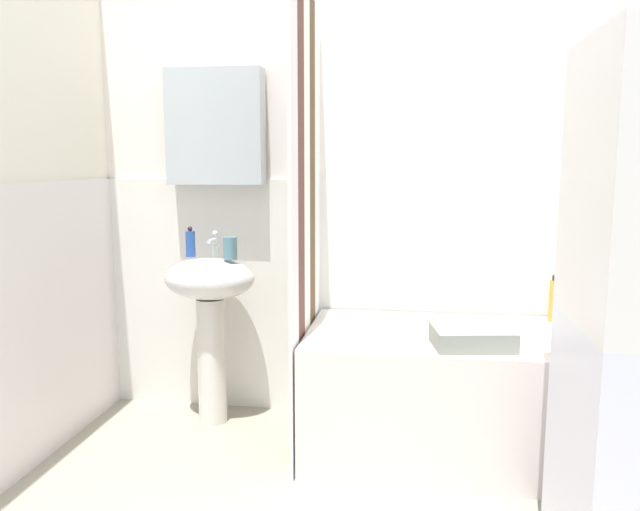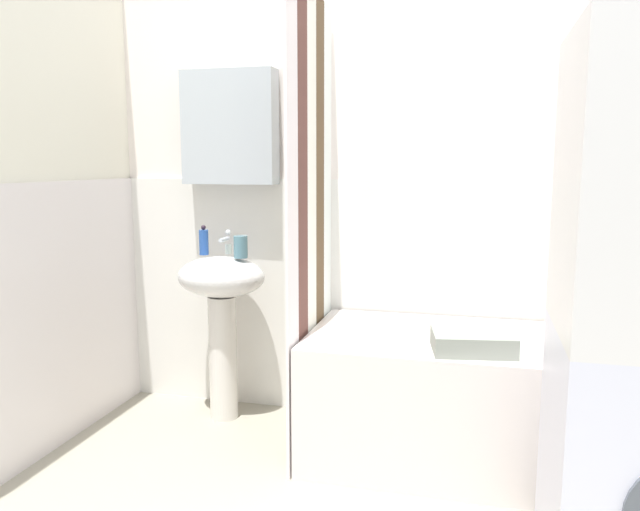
% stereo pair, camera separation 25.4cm
% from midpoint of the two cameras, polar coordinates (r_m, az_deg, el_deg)
% --- Properties ---
extents(wall_back_tiled, '(3.60, 0.18, 2.40)m').
position_cam_midpoint_polar(wall_back_tiled, '(3.07, 4.59, 5.79)').
color(wall_back_tiled, white).
rests_on(wall_back_tiled, ground_plane).
extents(sink, '(0.44, 0.34, 0.83)m').
position_cam_midpoint_polar(sink, '(3.10, -12.36, -4.30)').
color(sink, silver).
rests_on(sink, ground_plane).
extents(faucet, '(0.03, 0.12, 0.12)m').
position_cam_midpoint_polar(faucet, '(3.13, -11.99, 1.05)').
color(faucet, silver).
rests_on(faucet, sink).
extents(soap_dispenser, '(0.05, 0.05, 0.15)m').
position_cam_midpoint_polar(soap_dispenser, '(3.13, -14.09, 1.09)').
color(soap_dispenser, '#274FA3').
rests_on(soap_dispenser, sink).
extents(toothbrush_cup, '(0.07, 0.07, 0.11)m').
position_cam_midpoint_polar(toothbrush_cup, '(3.01, -10.65, 0.66)').
color(toothbrush_cup, slate).
rests_on(toothbrush_cup, sink).
extents(bathtub, '(1.53, 0.72, 0.55)m').
position_cam_midpoint_polar(bathtub, '(2.84, 12.14, -12.44)').
color(bathtub, silver).
rests_on(bathtub, ground_plane).
extents(shower_curtain, '(0.01, 0.72, 2.00)m').
position_cam_midpoint_polar(shower_curtain, '(2.73, -3.95, 2.57)').
color(shower_curtain, white).
rests_on(shower_curtain, ground_plane).
extents(body_wash_bottle, '(0.06, 0.06, 0.23)m').
position_cam_midpoint_polar(body_wash_bottle, '(3.14, 24.25, -3.70)').
color(body_wash_bottle, '#3354A3').
rests_on(body_wash_bottle, bathtub).
extents(lotion_bottle, '(0.05, 0.05, 0.15)m').
position_cam_midpoint_polar(lotion_bottle, '(3.12, 21.92, -4.41)').
color(lotion_bottle, '#257951').
rests_on(lotion_bottle, bathtub).
extents(shampoo_bottle, '(0.05, 0.05, 0.18)m').
position_cam_midpoint_polar(shampoo_bottle, '(3.08, 20.41, -4.18)').
color(shampoo_bottle, '#302736').
rests_on(shampoo_bottle, bathtub).
extents(conditioner_bottle, '(0.06, 0.06, 0.22)m').
position_cam_midpoint_polar(conditioner_bottle, '(3.04, 18.59, -3.89)').
color(conditioner_bottle, gold).
rests_on(conditioner_bottle, bathtub).
extents(towel_folded, '(0.34, 0.27, 0.08)m').
position_cam_midpoint_polar(towel_folded, '(2.55, 11.04, -7.43)').
color(towel_folded, gray).
rests_on(towel_folded, bathtub).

